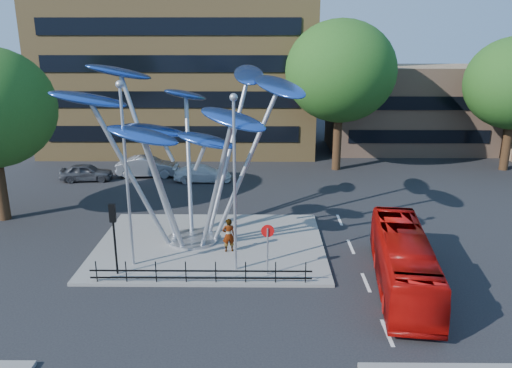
{
  "coord_description": "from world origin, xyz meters",
  "views": [
    {
      "loc": [
        1.67,
        -18.53,
        10.86
      ],
      "look_at": [
        1.46,
        4.0,
        4.09
      ],
      "focal_mm": 35.0,
      "sensor_mm": 36.0,
      "label": 1
    }
  ],
  "objects_px": {
    "leaf_sculpture": "(187,116)",
    "street_lamp_left": "(126,160)",
    "street_lamp_right": "(234,169)",
    "parked_car_left": "(86,172)",
    "red_bus": "(403,261)",
    "no_entry_sign_island": "(268,241)",
    "pedestrian": "(229,235)",
    "traffic_light_island": "(113,224)",
    "parked_car_mid": "(148,167)",
    "tree_right": "(340,71)",
    "parked_car_right": "(203,173)"
  },
  "relations": [
    {
      "from": "leaf_sculpture",
      "to": "street_lamp_left",
      "type": "distance_m",
      "value": 4.28
    },
    {
      "from": "street_lamp_left",
      "to": "leaf_sculpture",
      "type": "bearing_deg",
      "value": 52.6
    },
    {
      "from": "street_lamp_right",
      "to": "parked_car_left",
      "type": "xyz_separation_m",
      "value": [
        -12.28,
        15.4,
        -4.43
      ]
    },
    {
      "from": "red_bus",
      "to": "parked_car_left",
      "type": "relative_size",
      "value": 2.29
    },
    {
      "from": "no_entry_sign_island",
      "to": "pedestrian",
      "type": "xyz_separation_m",
      "value": [
        -1.95,
        2.54,
        -0.78
      ]
    },
    {
      "from": "red_bus",
      "to": "traffic_light_island",
      "type": "bearing_deg",
      "value": -176.05
    },
    {
      "from": "traffic_light_island",
      "to": "red_bus",
      "type": "relative_size",
      "value": 0.38
    },
    {
      "from": "red_bus",
      "to": "street_lamp_left",
      "type": "bearing_deg",
      "value": 179.27
    },
    {
      "from": "parked_car_mid",
      "to": "street_lamp_right",
      "type": "bearing_deg",
      "value": -158.11
    },
    {
      "from": "tree_right",
      "to": "pedestrian",
      "type": "distance_m",
      "value": 19.99
    },
    {
      "from": "street_lamp_left",
      "to": "tree_right",
      "type": "bearing_deg",
      "value": 55.95
    },
    {
      "from": "street_lamp_left",
      "to": "no_entry_sign_island",
      "type": "bearing_deg",
      "value": -8.61
    },
    {
      "from": "tree_right",
      "to": "leaf_sculpture",
      "type": "height_order",
      "value": "tree_right"
    },
    {
      "from": "no_entry_sign_island",
      "to": "pedestrian",
      "type": "bearing_deg",
      "value": 127.59
    },
    {
      "from": "pedestrian",
      "to": "no_entry_sign_island",
      "type": "bearing_deg",
      "value": 114.36
    },
    {
      "from": "parked_car_left",
      "to": "parked_car_right",
      "type": "height_order",
      "value": "parked_car_left"
    },
    {
      "from": "pedestrian",
      "to": "parked_car_mid",
      "type": "relative_size",
      "value": 0.37
    },
    {
      "from": "leaf_sculpture",
      "to": "red_bus",
      "type": "relative_size",
      "value": 1.42
    },
    {
      "from": "street_lamp_left",
      "to": "parked_car_mid",
      "type": "xyz_separation_m",
      "value": [
        -2.78,
        16.16,
        -4.56
      ]
    },
    {
      "from": "tree_right",
      "to": "pedestrian",
      "type": "xyz_separation_m",
      "value": [
        -7.95,
        -16.95,
        -7.0
      ]
    },
    {
      "from": "tree_right",
      "to": "parked_car_right",
      "type": "relative_size",
      "value": 2.75
    },
    {
      "from": "leaf_sculpture",
      "to": "parked_car_mid",
      "type": "relative_size",
      "value": 2.63
    },
    {
      "from": "red_bus",
      "to": "parked_car_right",
      "type": "bearing_deg",
      "value": 130.58
    },
    {
      "from": "leaf_sculpture",
      "to": "parked_car_right",
      "type": "height_order",
      "value": "leaf_sculpture"
    },
    {
      "from": "parked_car_right",
      "to": "parked_car_left",
      "type": "bearing_deg",
      "value": 88.4
    },
    {
      "from": "tree_right",
      "to": "traffic_light_island",
      "type": "distance_m",
      "value": 24.06
    },
    {
      "from": "traffic_light_island",
      "to": "parked_car_right",
      "type": "height_order",
      "value": "traffic_light_island"
    },
    {
      "from": "traffic_light_island",
      "to": "parked_car_left",
      "type": "xyz_separation_m",
      "value": [
        -6.78,
        15.9,
        -1.95
      ]
    },
    {
      "from": "pedestrian",
      "to": "parked_car_mid",
      "type": "bearing_deg",
      "value": -76.6
    },
    {
      "from": "no_entry_sign_island",
      "to": "street_lamp_left",
      "type": "bearing_deg",
      "value": 171.39
    },
    {
      "from": "parked_car_mid",
      "to": "pedestrian",
      "type": "bearing_deg",
      "value": -156.5
    },
    {
      "from": "tree_right",
      "to": "parked_car_right",
      "type": "height_order",
      "value": "tree_right"
    },
    {
      "from": "street_lamp_left",
      "to": "parked_car_mid",
      "type": "relative_size",
      "value": 1.82
    },
    {
      "from": "street_lamp_right",
      "to": "red_bus",
      "type": "distance_m",
      "value": 8.53
    },
    {
      "from": "traffic_light_island",
      "to": "street_lamp_left",
      "type": "bearing_deg",
      "value": 63.43
    },
    {
      "from": "street_lamp_left",
      "to": "parked_car_mid",
      "type": "bearing_deg",
      "value": 99.75
    },
    {
      "from": "street_lamp_left",
      "to": "traffic_light_island",
      "type": "xyz_separation_m",
      "value": [
        -0.5,
        -1.0,
        -2.74
      ]
    },
    {
      "from": "street_lamp_left",
      "to": "parked_car_left",
      "type": "height_order",
      "value": "street_lamp_left"
    },
    {
      "from": "pedestrian",
      "to": "traffic_light_island",
      "type": "bearing_deg",
      "value": 13.6
    },
    {
      "from": "red_bus",
      "to": "parked_car_right",
      "type": "height_order",
      "value": "red_bus"
    },
    {
      "from": "red_bus",
      "to": "no_entry_sign_island",
      "type": "bearing_deg",
      "value": 179.4
    },
    {
      "from": "parked_car_left",
      "to": "tree_right",
      "type": "bearing_deg",
      "value": -85.22
    },
    {
      "from": "street_lamp_right",
      "to": "parked_car_right",
      "type": "distance_m",
      "value": 16.29
    },
    {
      "from": "street_lamp_left",
      "to": "parked_car_left",
      "type": "bearing_deg",
      "value": 116.04
    },
    {
      "from": "pedestrian",
      "to": "parked_car_left",
      "type": "height_order",
      "value": "pedestrian"
    },
    {
      "from": "leaf_sculpture",
      "to": "no_entry_sign_island",
      "type": "relative_size",
      "value": 5.19
    },
    {
      "from": "red_bus",
      "to": "parked_car_mid",
      "type": "bearing_deg",
      "value": 138.01
    },
    {
      "from": "tree_right",
      "to": "parked_car_mid",
      "type": "relative_size",
      "value": 2.5
    },
    {
      "from": "pedestrian",
      "to": "parked_car_right",
      "type": "distance_m",
      "value": 13.58
    },
    {
      "from": "tree_right",
      "to": "traffic_light_island",
      "type": "xyz_separation_m",
      "value": [
        -13.0,
        -19.5,
        -5.42
      ]
    }
  ]
}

